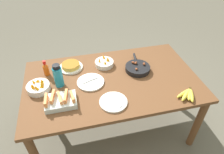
% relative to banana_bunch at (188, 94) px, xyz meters
% --- Properties ---
extents(ground_plane, '(14.00, 14.00, 0.00)m').
position_rel_banana_bunch_xyz_m(ground_plane, '(-0.60, 0.38, -0.75)').
color(ground_plane, '#666051').
extents(dining_table, '(1.68, 0.99, 0.73)m').
position_rel_banana_bunch_xyz_m(dining_table, '(-0.60, 0.38, -0.10)').
color(dining_table, brown).
rests_on(dining_table, ground_plane).
extents(banana_bunch, '(0.19, 0.18, 0.04)m').
position_rel_banana_bunch_xyz_m(banana_bunch, '(0.00, 0.00, 0.00)').
color(banana_bunch, gold).
rests_on(banana_bunch, dining_table).
extents(melon_tray, '(0.26, 0.19, 0.10)m').
position_rel_banana_bunch_xyz_m(melon_tray, '(-1.10, 0.17, 0.02)').
color(melon_tray, silver).
rests_on(melon_tray, dining_table).
extents(skillet, '(0.25, 0.38, 0.08)m').
position_rel_banana_bunch_xyz_m(skillet, '(-0.31, 0.46, 0.01)').
color(skillet, black).
rests_on(skillet, dining_table).
extents(frittata_plate_center, '(0.25, 0.25, 0.06)m').
position_rel_banana_bunch_xyz_m(frittata_plate_center, '(-0.98, 0.66, 0.01)').
color(frittata_plate_center, silver).
rests_on(frittata_plate_center, dining_table).
extents(empty_plate_near_front, '(0.24, 0.24, 0.02)m').
position_rel_banana_bunch_xyz_m(empty_plate_near_front, '(-0.66, 0.07, -0.01)').
color(empty_plate_near_front, silver).
rests_on(empty_plate_near_front, dining_table).
extents(empty_plate_far_left, '(0.26, 0.26, 0.02)m').
position_rel_banana_bunch_xyz_m(empty_plate_far_left, '(-0.81, 0.38, -0.01)').
color(empty_plate_far_left, silver).
rests_on(empty_plate_far_left, dining_table).
extents(fruit_bowl_mango, '(0.21, 0.21, 0.11)m').
position_rel_banana_bunch_xyz_m(fruit_bowl_mango, '(-1.29, 0.39, 0.02)').
color(fruit_bowl_mango, silver).
rests_on(fruit_bowl_mango, dining_table).
extents(fruit_bowl_citrus, '(0.20, 0.20, 0.10)m').
position_rel_banana_bunch_xyz_m(fruit_bowl_citrus, '(-0.63, 0.62, 0.01)').
color(fruit_bowl_citrus, silver).
rests_on(fruit_bowl_citrus, dining_table).
extents(water_bottle, '(0.08, 0.08, 0.23)m').
position_rel_banana_bunch_xyz_m(water_bottle, '(-1.10, 0.41, 0.09)').
color(water_bottle, teal).
rests_on(water_bottle, dining_table).
extents(hot_sauce_bottle, '(0.05, 0.05, 0.17)m').
position_rel_banana_bunch_xyz_m(hot_sauce_bottle, '(-1.22, 0.60, 0.05)').
color(hot_sauce_bottle, '#C64C0F').
rests_on(hot_sauce_bottle, dining_table).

